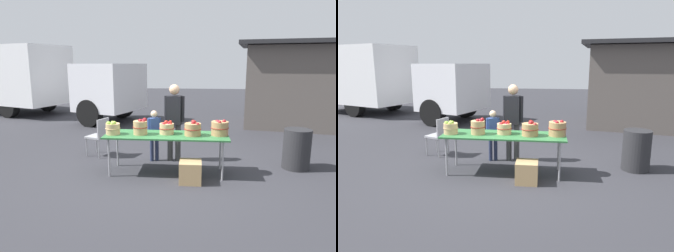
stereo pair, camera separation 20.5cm
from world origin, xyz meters
TOP-DOWN VIEW (x-y plane):
  - ground_plane at (0.00, 0.00)m, footprint 40.00×40.00m
  - market_table at (0.00, 0.00)m, footprint 2.30×0.76m
  - apple_basket_green_0 at (-1.01, -0.07)m, footprint 0.28×0.28m
  - apple_basket_red_0 at (-0.48, -0.03)m, footprint 0.28×0.28m
  - apple_basket_red_1 at (-0.00, 0.05)m, footprint 0.29×0.29m
  - apple_basket_red_2 at (0.49, -0.02)m, footprint 0.32×0.32m
  - apple_basket_red_3 at (0.99, 0.04)m, footprint 0.33×0.33m
  - vendor_adult at (0.09, 0.77)m, footprint 0.43×0.25m
  - child_customer at (-0.33, 0.70)m, footprint 0.27×0.21m
  - box_truck at (-5.88, 6.14)m, footprint 7.97×4.65m
  - food_kiosk at (3.73, 4.93)m, footprint 3.99×3.51m
  - folding_chair at (-1.60, 0.93)m, footprint 0.51×0.51m
  - trash_barrel at (2.53, 0.49)m, footprint 0.52×0.52m
  - produce_crate at (0.47, -0.44)m, footprint 0.38×0.38m

SIDE VIEW (x-z plane):
  - ground_plane at x=0.00m, z-range 0.00..0.00m
  - produce_crate at x=0.47m, z-range 0.00..0.38m
  - trash_barrel at x=2.53m, z-range 0.00..0.80m
  - folding_chair at x=-1.60m, z-range 0.08..0.94m
  - child_customer at x=-0.33m, z-range 0.10..1.19m
  - market_table at x=0.00m, z-range 0.34..1.09m
  - apple_basket_red_1 at x=0.00m, z-range 0.74..0.99m
  - apple_basket_green_0 at x=-1.01m, z-range 0.74..0.99m
  - apple_basket_red_2 at x=0.49m, z-range 0.73..1.02m
  - apple_basket_red_3 at x=0.99m, z-range 0.74..1.03m
  - apple_basket_red_0 at x=-0.48m, z-range 0.74..1.05m
  - vendor_adult at x=0.09m, z-range 0.14..1.78m
  - food_kiosk at x=3.73m, z-range 0.01..2.75m
  - box_truck at x=-5.88m, z-range 0.11..2.86m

